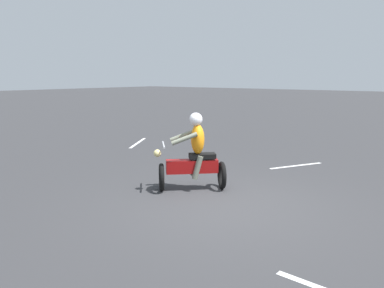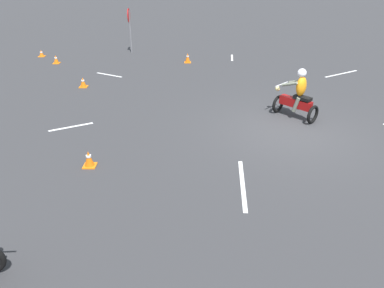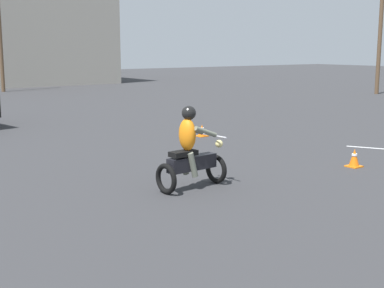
{
  "view_description": "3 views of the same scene",
  "coord_description": "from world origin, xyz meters",
  "views": [
    {
      "loc": [
        -3.67,
        5.68,
        2.41
      ],
      "look_at": [
        1.09,
        -0.41,
        1.0
      ],
      "focal_mm": 35.0,
      "sensor_mm": 36.0,
      "label": 1
    },
    {
      "loc": [
        -10.35,
        2.76,
        4.83
      ],
      "look_at": [
        -2.65,
        2.89,
        0.9
      ],
      "focal_mm": 35.0,
      "sensor_mm": 36.0,
      "label": 2
    },
    {
      "loc": [
        -12.52,
        -2.12,
        2.76
      ],
      "look_at": [
        -6.4,
        6.19,
        0.9
      ],
      "focal_mm": 50.0,
      "sensor_mm": 36.0,
      "label": 3
    }
  ],
  "objects": [
    {
      "name": "motorcycle_rider_background",
      "position": [
        -6.44,
        6.18,
        0.73
      ],
      "size": [
        1.53,
        0.74,
        1.66
      ],
      "rotation": [
        0.0,
        0.0,
        4.78
      ],
      "color": "black",
      "rests_on": "ground"
    },
    {
      "name": "traffic_cone_near_left",
      "position": [
        -2.17,
        5.49,
        0.21
      ],
      "size": [
        0.32,
        0.32,
        0.43
      ],
      "color": "orange",
      "rests_on": "ground"
    },
    {
      "name": "utility_pole_near",
      "position": [
        15.75,
        17.35,
        3.72
      ],
      "size": [
        0.24,
        0.24,
        7.44
      ],
      "primitive_type": "cylinder",
      "color": "brown",
      "rests_on": "ground"
    },
    {
      "name": "lane_stripe_nw",
      "position": [
        0.22,
        6.71,
        0.0
      ],
      "size": [
        0.72,
        1.25,
        0.01
      ],
      "primitive_type": "cube",
      "rotation": [
        0.0,
        0.0,
        3.63
      ],
      "color": "silver",
      "rests_on": "ground"
    },
    {
      "name": "traffic_cone_mid_left",
      "position": [
        -2.39,
        11.1,
        0.18
      ],
      "size": [
        0.32,
        0.32,
        0.38
      ],
      "color": "orange",
      "rests_on": "ground"
    }
  ]
}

